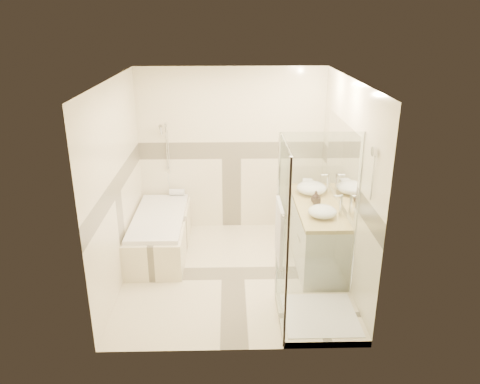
{
  "coord_description": "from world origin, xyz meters",
  "views": [
    {
      "loc": [
        -0.04,
        -5.36,
        3.19
      ],
      "look_at": [
        0.1,
        0.25,
        1.05
      ],
      "focal_mm": 35.0,
      "sensor_mm": 36.0,
      "label": 1
    }
  ],
  "objects_px": {
    "bathtub": "(160,232)",
    "vessel_sink_near": "(312,188)",
    "vessel_sink_far": "(322,212)",
    "amenity_bottle_b": "(316,197)",
    "shower_enclosure": "(310,278)",
    "vanity": "(316,233)",
    "amenity_bottle_a": "(317,200)"
  },
  "relations": [
    {
      "from": "bathtub",
      "to": "amenity_bottle_a",
      "type": "bearing_deg",
      "value": -10.35
    },
    {
      "from": "vessel_sink_near",
      "to": "amenity_bottle_b",
      "type": "height_order",
      "value": "amenity_bottle_b"
    },
    {
      "from": "bathtub",
      "to": "vanity",
      "type": "xyz_separation_m",
      "value": [
        2.15,
        -0.35,
        0.12
      ]
    },
    {
      "from": "bathtub",
      "to": "amenity_bottle_a",
      "type": "height_order",
      "value": "amenity_bottle_a"
    },
    {
      "from": "vessel_sink_near",
      "to": "vessel_sink_far",
      "type": "relative_size",
      "value": 1.18
    },
    {
      "from": "vessel_sink_far",
      "to": "amenity_bottle_b",
      "type": "height_order",
      "value": "amenity_bottle_b"
    },
    {
      "from": "bathtub",
      "to": "amenity_bottle_b",
      "type": "xyz_separation_m",
      "value": [
        2.13,
        -0.3,
        0.63
      ]
    },
    {
      "from": "shower_enclosure",
      "to": "vessel_sink_near",
      "type": "height_order",
      "value": "shower_enclosure"
    },
    {
      "from": "shower_enclosure",
      "to": "vessel_sink_near",
      "type": "xyz_separation_m",
      "value": [
        0.27,
        1.66,
        0.43
      ]
    },
    {
      "from": "bathtub",
      "to": "vessel_sink_far",
      "type": "distance_m",
      "value": 2.34
    },
    {
      "from": "vanity",
      "to": "amenity_bottle_a",
      "type": "height_order",
      "value": "amenity_bottle_a"
    },
    {
      "from": "vessel_sink_far",
      "to": "amenity_bottle_b",
      "type": "distance_m",
      "value": 0.46
    },
    {
      "from": "amenity_bottle_a",
      "to": "amenity_bottle_b",
      "type": "distance_m",
      "value": 0.09
    },
    {
      "from": "vanity",
      "to": "amenity_bottle_a",
      "type": "relative_size",
      "value": 10.35
    },
    {
      "from": "vessel_sink_far",
      "to": "vanity",
      "type": "bearing_deg",
      "value": 87.22
    },
    {
      "from": "amenity_bottle_a",
      "to": "bathtub",
      "type": "bearing_deg",
      "value": 169.65
    },
    {
      "from": "shower_enclosure",
      "to": "vessel_sink_near",
      "type": "bearing_deg",
      "value": 80.66
    },
    {
      "from": "vessel_sink_near",
      "to": "amenity_bottle_a",
      "type": "xyz_separation_m",
      "value": [
        0.0,
        -0.43,
        -0.01
      ]
    },
    {
      "from": "bathtub",
      "to": "vessel_sink_near",
      "type": "bearing_deg",
      "value": 1.0
    },
    {
      "from": "shower_enclosure",
      "to": "amenity_bottle_a",
      "type": "height_order",
      "value": "shower_enclosure"
    },
    {
      "from": "bathtub",
      "to": "amenity_bottle_a",
      "type": "xyz_separation_m",
      "value": [
        2.13,
        -0.39,
        0.62
      ]
    },
    {
      "from": "vanity",
      "to": "amenity_bottle_a",
      "type": "bearing_deg",
      "value": -117.02
    },
    {
      "from": "vessel_sink_far",
      "to": "amenity_bottle_b",
      "type": "relative_size",
      "value": 2.11
    },
    {
      "from": "bathtub",
      "to": "amenity_bottle_b",
      "type": "distance_m",
      "value": 2.24
    },
    {
      "from": "amenity_bottle_b",
      "to": "amenity_bottle_a",
      "type": "bearing_deg",
      "value": -90.0
    },
    {
      "from": "vanity",
      "to": "vessel_sink_far",
      "type": "bearing_deg",
      "value": -92.78
    },
    {
      "from": "vessel_sink_near",
      "to": "vanity",
      "type": "bearing_deg",
      "value": -87.05
    },
    {
      "from": "shower_enclosure",
      "to": "amenity_bottle_a",
      "type": "relative_size",
      "value": 13.03
    },
    {
      "from": "shower_enclosure",
      "to": "amenity_bottle_a",
      "type": "distance_m",
      "value": 1.33
    },
    {
      "from": "vanity",
      "to": "amenity_bottle_a",
      "type": "xyz_separation_m",
      "value": [
        -0.02,
        -0.04,
        0.5
      ]
    },
    {
      "from": "shower_enclosure",
      "to": "vessel_sink_far",
      "type": "height_order",
      "value": "shower_enclosure"
    },
    {
      "from": "vessel_sink_far",
      "to": "shower_enclosure",
      "type": "bearing_deg",
      "value": -107.61
    }
  ]
}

